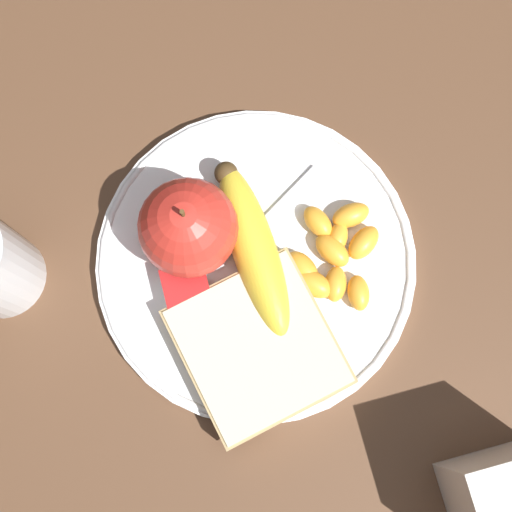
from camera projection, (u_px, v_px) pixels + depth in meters
name	position (u px, v px, depth m)	size (l,w,h in m)	color
ground_plane	(256.00, 264.00, 0.62)	(3.00, 3.00, 0.00)	brown
plate	(256.00, 262.00, 0.61)	(0.27, 0.27, 0.01)	white
apple	(188.00, 228.00, 0.57)	(0.08, 0.08, 0.09)	red
banana	(251.00, 248.00, 0.59)	(0.16, 0.04, 0.04)	yellow
bread_slice	(258.00, 347.00, 0.58)	(0.15, 0.14, 0.02)	tan
fork	(244.00, 247.00, 0.61)	(0.10, 0.15, 0.00)	silver
jam_packet	(188.00, 293.00, 0.59)	(0.05, 0.04, 0.02)	white
orange_segment_0	(332.00, 250.00, 0.60)	(0.04, 0.03, 0.02)	#F9A32D
orange_segment_1	(351.00, 215.00, 0.61)	(0.02, 0.03, 0.02)	#F9A32D
orange_segment_2	(336.00, 232.00, 0.60)	(0.03, 0.03, 0.02)	#F9A32D
orange_segment_3	(303.00, 268.00, 0.60)	(0.04, 0.03, 0.02)	#F9A32D
orange_segment_4	(364.00, 243.00, 0.60)	(0.04, 0.04, 0.02)	#F9A32D
orange_segment_5	(358.00, 293.00, 0.59)	(0.03, 0.02, 0.02)	#F9A32D
orange_segment_6	(318.00, 222.00, 0.61)	(0.04, 0.03, 0.02)	#F9A32D
orange_segment_7	(335.00, 284.00, 0.60)	(0.03, 0.03, 0.02)	#F9A32D
orange_segment_8	(313.00, 283.00, 0.59)	(0.04, 0.04, 0.02)	#F9A32D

